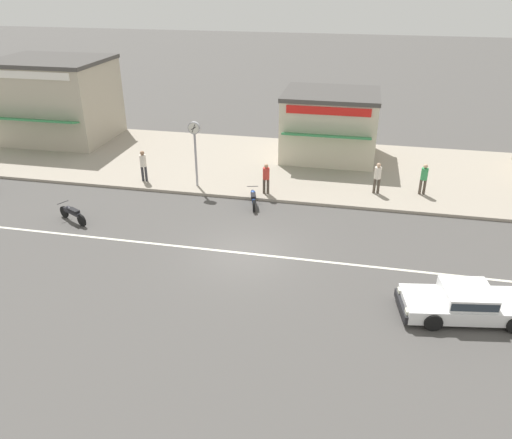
% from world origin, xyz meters
% --- Properties ---
extents(ground_plane, '(160.00, 160.00, 0.00)m').
position_xyz_m(ground_plane, '(0.00, 0.00, 0.00)').
color(ground_plane, '#4C4947').
extents(lane_centre_stripe, '(50.40, 0.14, 0.01)m').
position_xyz_m(lane_centre_stripe, '(0.00, 0.00, 0.00)').
color(lane_centre_stripe, silver).
rests_on(lane_centre_stripe, ground).
extents(kerb_strip, '(68.00, 10.00, 0.15)m').
position_xyz_m(kerb_strip, '(0.00, 10.20, 0.07)').
color(kerb_strip, '#9E9384').
rests_on(kerb_strip, ground).
extents(sedan_white_1, '(4.50, 2.33, 1.06)m').
position_xyz_m(sedan_white_1, '(8.09, -2.48, 0.53)').
color(sedan_white_1, white).
rests_on(sedan_white_1, ground).
extents(motorcycle_0, '(1.79, 1.05, 0.80)m').
position_xyz_m(motorcycle_0, '(-8.42, 1.21, 0.42)').
color(motorcycle_0, black).
rests_on(motorcycle_0, ground).
extents(motorcycle_1, '(0.71, 1.79, 0.80)m').
position_xyz_m(motorcycle_1, '(-0.65, 4.60, 0.42)').
color(motorcycle_1, black).
rests_on(motorcycle_1, ground).
extents(street_clock, '(0.62, 0.22, 3.46)m').
position_xyz_m(street_clock, '(-4.00, 6.12, 2.71)').
color(street_clock, '#9E9EA3').
rests_on(street_clock, kerb_strip).
extents(pedestrian_near_clock, '(0.34, 0.34, 1.70)m').
position_xyz_m(pedestrian_near_clock, '(-7.00, 6.20, 1.14)').
color(pedestrian_near_clock, '#333338').
rests_on(pedestrian_near_clock, kerb_strip).
extents(pedestrian_mid_kerb, '(0.34, 0.34, 1.59)m').
position_xyz_m(pedestrian_mid_kerb, '(-0.25, 5.88, 1.08)').
color(pedestrian_mid_kerb, '#4C4238').
rests_on(pedestrian_mid_kerb, kerb_strip).
extents(pedestrian_by_shop, '(0.34, 0.34, 1.63)m').
position_xyz_m(pedestrian_by_shop, '(5.26, 7.05, 1.10)').
color(pedestrian_by_shop, '#4C4238').
rests_on(pedestrian_by_shop, kerb_strip).
extents(pedestrian_far_end, '(0.34, 0.34, 1.62)m').
position_xyz_m(pedestrian_far_end, '(7.55, 7.39, 1.09)').
color(pedestrian_far_end, '#4C4238').
rests_on(pedestrian_far_end, kerb_strip).
extents(shopfront_corner_warung, '(5.56, 5.48, 3.90)m').
position_xyz_m(shopfront_corner_warung, '(2.40, 12.35, 2.11)').
color(shopfront_corner_warung, beige).
rests_on(shopfront_corner_warung, kerb_strip).
extents(shopfront_mid_block, '(7.04, 6.31, 5.21)m').
position_xyz_m(shopfront_mid_block, '(-15.60, 12.36, 2.76)').
color(shopfront_mid_block, '#B2A893').
rests_on(shopfront_mid_block, kerb_strip).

